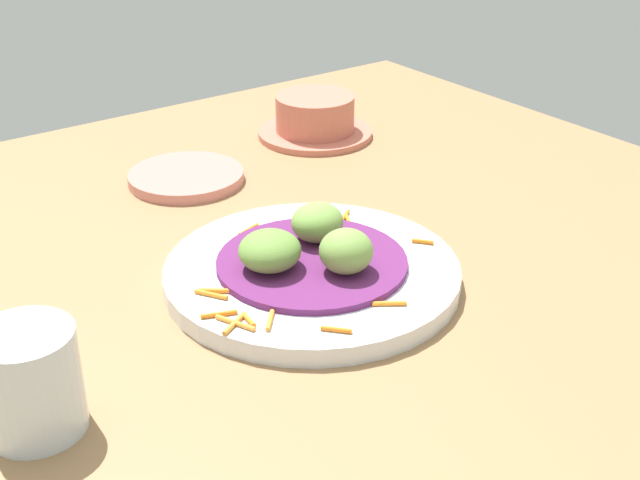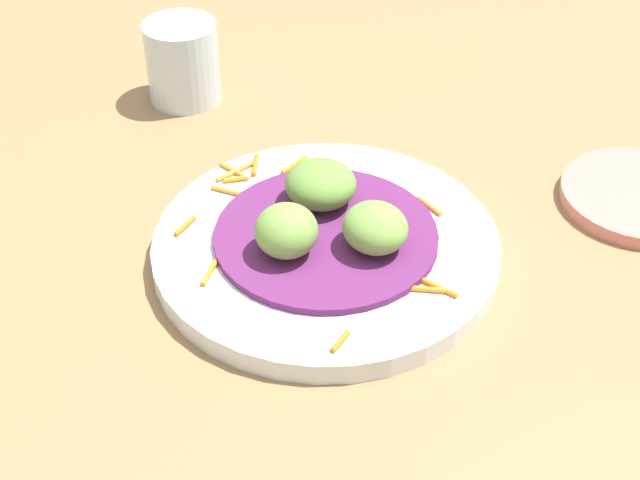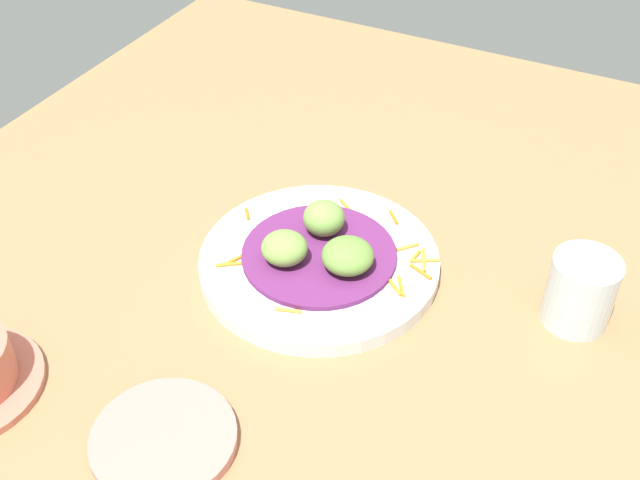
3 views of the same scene
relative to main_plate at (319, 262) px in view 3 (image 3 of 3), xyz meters
The scene contains 9 objects.
table_surface 4.71cm from the main_plate, 38.09° to the right, with size 110.00×110.00×2.00cm, color #936D47.
main_plate is the anchor object (origin of this frame).
cabbage_bed 1.17cm from the main_plate, 90.00° to the right, with size 16.90×16.90×0.60cm, color #60235B.
carrot_garnish 4.32cm from the main_plate, 69.00° to the right, with size 20.32×23.81×0.40cm.
guac_scoop_left 5.01cm from the main_plate, 103.16° to the right, with size 5.56×5.43×3.35cm, color olive.
guac_scoop_center 5.16cm from the main_plate, 16.84° to the left, with size 4.61×4.65×3.83cm, color #759E47.
guac_scoop_right 5.05cm from the main_plate, 136.84° to the left, with size 4.70×4.97×3.48cm, color #759E47.
side_plate_small 26.68cm from the main_plate, behind, with size 12.91×12.91×1.17cm, color tan.
water_glass 27.36cm from the main_plate, 79.56° to the right, with size 6.84×6.84×7.68cm, color silver.
Camera 3 is at (-60.70, -26.30, 60.15)cm, focal length 44.10 mm.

